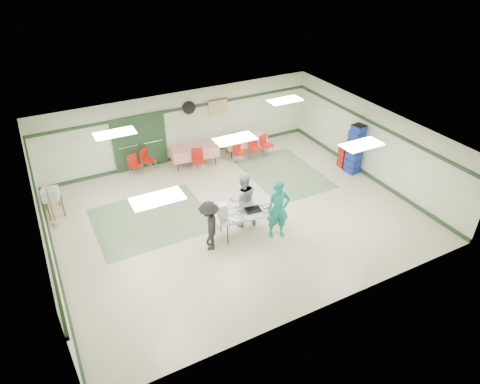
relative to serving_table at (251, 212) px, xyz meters
name	(u,v)px	position (x,y,z in m)	size (l,w,h in m)	color
floor	(236,214)	(0.00, 1.04, -0.72)	(11.00, 11.00, 0.00)	beige
ceiling	(235,138)	(0.00, 1.04, 1.98)	(11.00, 11.00, 0.00)	white
wall_back	(182,126)	(0.00, 5.54, 0.63)	(11.00, 11.00, 0.00)	beige
wall_front	(325,267)	(0.00, -3.46, 0.63)	(11.00, 11.00, 0.00)	beige
wall_left	(44,229)	(-5.50, 1.04, 0.63)	(9.00, 9.00, 0.00)	beige
wall_right	(372,142)	(5.50, 1.04, 0.63)	(9.00, 9.00, 0.00)	beige
trim_back	(181,109)	(0.00, 5.51, 1.33)	(11.00, 0.06, 0.10)	#1E381F
baseboard_back	(185,156)	(0.00, 5.51, -0.66)	(11.00, 0.06, 0.12)	#1E381F
trim_left	(39,206)	(-5.47, 1.04, 1.33)	(9.00, 0.06, 0.10)	#1E381F
baseboard_left	(57,266)	(-5.47, 1.04, -0.66)	(9.00, 0.06, 0.12)	#1E381F
trim_right	(375,124)	(5.47, 1.04, 1.33)	(9.00, 0.06, 0.10)	#1E381F
baseboard_right	(366,174)	(5.47, 1.04, -0.66)	(9.00, 0.06, 0.12)	#1E381F
green_patch_a	(151,219)	(-2.50, 2.04, -0.72)	(3.50, 3.00, 0.01)	#5A7958
green_patch_b	(284,174)	(2.80, 2.54, -0.72)	(2.50, 3.50, 0.01)	#5A7958
double_door_left	(127,145)	(-2.20, 5.48, 0.33)	(0.90, 0.06, 2.10)	gray
double_door_right	(152,140)	(-1.25, 5.48, 0.33)	(0.90, 0.06, 2.10)	gray
door_frame	(140,143)	(-1.73, 5.46, 0.33)	(2.00, 0.03, 2.15)	#1E381F
wall_fan	(189,108)	(0.30, 5.48, 1.33)	(0.50, 0.50, 0.10)	black
scroll_banner	(218,107)	(1.50, 5.48, 1.13)	(0.80, 0.02, 0.60)	tan
serving_table	(251,212)	(0.00, 0.00, 0.00)	(2.06, 1.05, 0.76)	beige
sheet_tray_right	(269,208)	(0.55, -0.10, 0.05)	(0.54, 0.41, 0.02)	silver
sheet_tray_mid	(247,210)	(-0.09, 0.13, 0.05)	(0.59, 0.44, 0.02)	silver
sheet_tray_left	(235,219)	(-0.61, -0.12, 0.05)	(0.52, 0.40, 0.02)	silver
baking_pan	(253,210)	(0.05, 0.00, 0.08)	(0.46, 0.29, 0.08)	black
foam_box_stack	(223,211)	(-0.89, 0.10, 0.27)	(0.25, 0.23, 0.47)	white
volunteer_teal	(278,209)	(0.62, -0.49, 0.22)	(0.68, 0.45, 1.87)	#148A77
volunteer_grey	(243,199)	(-0.02, 0.49, 0.18)	(0.87, 0.68, 1.79)	#96969B
volunteer_dark	(209,226)	(-1.41, -0.10, 0.06)	(1.00, 0.58, 1.55)	black
dining_table_a	(245,140)	(2.33, 4.76, -0.15)	(1.72, 0.87, 0.77)	red
dining_table_b	(194,151)	(0.13, 4.76, -0.15)	(1.86, 0.98, 0.77)	red
chair_a	(254,146)	(2.44, 4.19, -0.21)	(0.41, 0.41, 0.84)	#B81C0E
chair_b	(238,150)	(1.73, 4.19, -0.20)	(0.49, 0.49, 0.84)	#B81C0E
chair_c	(266,143)	(2.96, 4.19, -0.18)	(0.54, 0.54, 0.88)	#B81C0E
chair_d	(198,158)	(0.03, 4.20, -0.15)	(0.52, 0.52, 0.92)	#B81C0E
chair_loose_a	(146,158)	(-1.66, 5.10, -0.14)	(0.61, 0.61, 0.94)	#B81C0E
chair_loose_b	(134,163)	(-2.16, 5.04, -0.21)	(0.47, 0.47, 0.83)	#B81C0E
crate_stack_blue_a	(355,149)	(5.15, 1.45, 0.24)	(0.42, 0.42, 1.91)	navy
crate_stack_red	(344,155)	(5.15, 1.99, -0.25)	(0.36, 0.36, 0.94)	maroon
crate_stack_blue_b	(354,152)	(5.15, 1.50, 0.12)	(0.43, 0.43, 1.68)	navy
printer_table	(51,196)	(-5.15, 3.82, -0.09)	(0.62, 0.89, 0.74)	brown
office_printer	(50,194)	(-5.15, 3.44, 0.21)	(0.48, 0.42, 0.38)	#B1B2AD
broom	(51,206)	(-5.23, 3.15, -0.02)	(0.03, 0.03, 1.36)	brown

